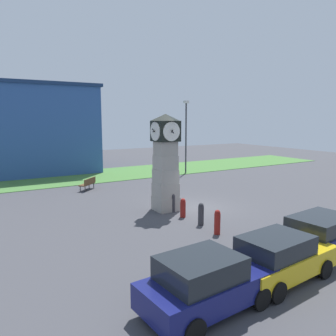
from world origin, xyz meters
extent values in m
plane|color=#424247|center=(0.00, 0.00, 0.00)|extent=(74.93, 74.93, 0.00)
cube|color=#A09B90|center=(-1.97, 0.49, 0.40)|extent=(1.26, 1.26, 0.80)
cube|color=#9E998F|center=(-1.97, 0.49, 1.20)|extent=(1.21, 1.21, 0.80)
cube|color=#9F9A90|center=(-1.97, 0.49, 2.00)|extent=(1.15, 1.15, 0.80)
cube|color=#9F9A90|center=(-1.97, 0.49, 2.80)|extent=(1.10, 1.10, 0.80)
cube|color=#9B968C|center=(-1.97, 0.49, 3.61)|extent=(1.05, 1.05, 0.80)
cube|color=black|center=(-1.97, 0.49, 4.58)|extent=(1.29, 1.29, 1.15)
cylinder|color=white|center=(-1.97, 1.15, 4.58)|extent=(1.05, 0.04, 1.05)
cube|color=black|center=(-1.97, 1.18, 4.58)|extent=(0.06, 0.23, 0.13)
cube|color=black|center=(-1.97, 1.18, 4.58)|extent=(0.04, 0.24, 0.36)
cylinder|color=white|center=(-1.97, -0.18, 4.58)|extent=(1.05, 0.04, 1.05)
cube|color=black|center=(-1.97, -0.21, 4.58)|extent=(0.06, 0.18, 0.21)
cube|color=black|center=(-1.97, -0.21, 4.58)|extent=(0.04, 0.38, 0.19)
cylinder|color=white|center=(-1.30, 0.49, 4.58)|extent=(0.04, 1.05, 1.05)
cube|color=black|center=(-1.27, 0.49, 4.58)|extent=(0.23, 0.06, 0.14)
cube|color=black|center=(-1.27, 0.49, 4.58)|extent=(0.39, 0.04, 0.17)
cylinder|color=white|center=(-2.63, 0.49, 4.58)|extent=(0.04, 1.05, 1.05)
cube|color=black|center=(-2.66, 0.49, 4.58)|extent=(0.24, 0.06, 0.10)
cube|color=black|center=(-2.66, 0.49, 4.58)|extent=(0.31, 0.04, 0.30)
pyramid|color=black|center=(-1.97, 0.49, 5.35)|extent=(1.35, 1.35, 0.38)
cylinder|color=#333338|center=(-1.80, -0.10, 0.47)|extent=(0.21, 0.21, 0.93)
sphere|color=#333338|center=(-1.80, -0.10, 0.96)|extent=(0.18, 0.18, 0.18)
cylinder|color=maroon|center=(-1.86, -1.19, 0.43)|extent=(0.30, 0.30, 0.86)
sphere|color=maroon|center=(-1.86, -1.19, 0.91)|extent=(0.27, 0.27, 0.27)
cylinder|color=#333338|center=(-1.80, -2.75, 0.48)|extent=(0.29, 0.29, 0.96)
sphere|color=#333338|center=(-1.80, -2.75, 1.01)|extent=(0.26, 0.26, 0.26)
cylinder|color=maroon|center=(-1.95, -4.20, 0.49)|extent=(0.28, 0.28, 0.99)
sphere|color=maroon|center=(-1.95, -4.20, 1.03)|extent=(0.26, 0.26, 0.26)
cube|color=navy|center=(-6.00, -8.78, 0.63)|extent=(4.03, 2.08, 0.71)
cube|color=#1E2328|center=(-6.29, -8.80, 1.30)|extent=(2.27, 1.81, 0.64)
cylinder|color=black|center=(-4.86, -7.84, 0.32)|extent=(0.66, 0.27, 0.64)
cylinder|color=black|center=(-4.73, -9.54, 0.32)|extent=(0.66, 0.27, 0.64)
cylinder|color=black|center=(-7.27, -8.03, 0.32)|extent=(0.66, 0.27, 0.64)
cylinder|color=black|center=(-7.14, -9.72, 0.32)|extent=(0.66, 0.27, 0.64)
cube|color=gold|center=(-2.87, -8.61, 0.61)|extent=(4.22, 2.08, 0.68)
cube|color=#1E2328|center=(-3.17, -8.63, 1.25)|extent=(2.38, 1.78, 0.60)
cylinder|color=black|center=(-1.67, -7.67, 0.32)|extent=(0.66, 0.27, 0.64)
cylinder|color=black|center=(-1.53, -9.32, 0.32)|extent=(0.66, 0.27, 0.64)
cylinder|color=black|center=(-4.20, -7.89, 0.32)|extent=(0.66, 0.27, 0.64)
cylinder|color=black|center=(-4.06, -9.54, 0.32)|extent=(0.66, 0.27, 0.64)
cube|color=navy|center=(0.50, -7.93, 0.61)|extent=(4.68, 2.29, 0.67)
cube|color=#1E2328|center=(0.16, -7.97, 1.23)|extent=(2.64, 1.95, 0.58)
cylinder|color=black|center=(1.81, -6.92, 0.32)|extent=(0.66, 0.28, 0.64)
cylinder|color=black|center=(-0.98, -7.19, 0.32)|extent=(0.66, 0.28, 0.64)
cylinder|color=black|center=(-0.81, -8.95, 0.32)|extent=(0.66, 0.28, 0.64)
cube|color=brown|center=(-4.28, 8.15, 0.45)|extent=(1.51, 1.46, 0.08)
cube|color=brown|center=(-4.11, 7.97, 0.70)|extent=(1.20, 1.14, 0.40)
cylinder|color=#262628|center=(-3.95, 8.73, 0.23)|extent=(0.06, 0.06, 0.45)
cylinder|color=#262628|center=(-4.88, 7.85, 0.23)|extent=(0.06, 0.06, 0.45)
cylinder|color=#262628|center=(-3.68, 8.44, 0.23)|extent=(0.06, 0.06, 0.45)
cylinder|color=#262628|center=(-4.60, 7.56, 0.23)|extent=(0.06, 0.06, 0.45)
cylinder|color=#333338|center=(6.10, 10.46, 3.35)|extent=(0.14, 0.14, 6.70)
cube|color=silver|center=(6.10, 10.46, 6.82)|extent=(0.50, 0.24, 0.24)
cube|color=#2D5193|center=(-7.37, 20.14, 4.11)|extent=(13.61, 10.48, 8.23)
cube|color=navy|center=(-7.37, 20.14, 8.38)|extent=(14.02, 10.80, 0.30)
cube|color=#477A38|center=(2.90, 13.74, 0.02)|extent=(44.96, 7.31, 0.04)
camera|label=1|loc=(-11.28, -15.50, 5.29)|focal=35.00mm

